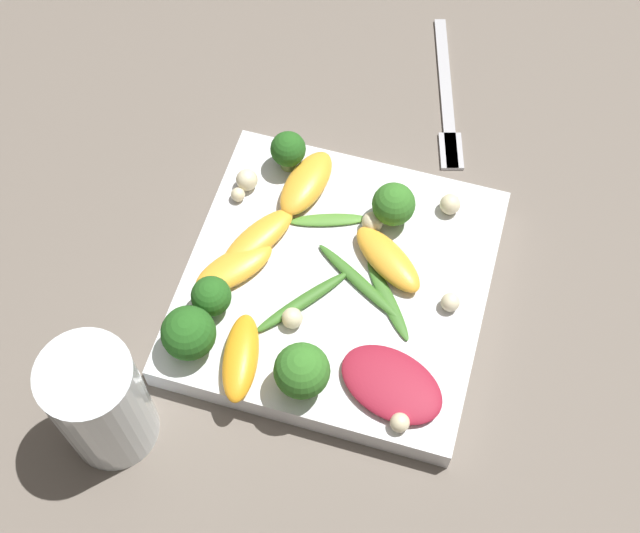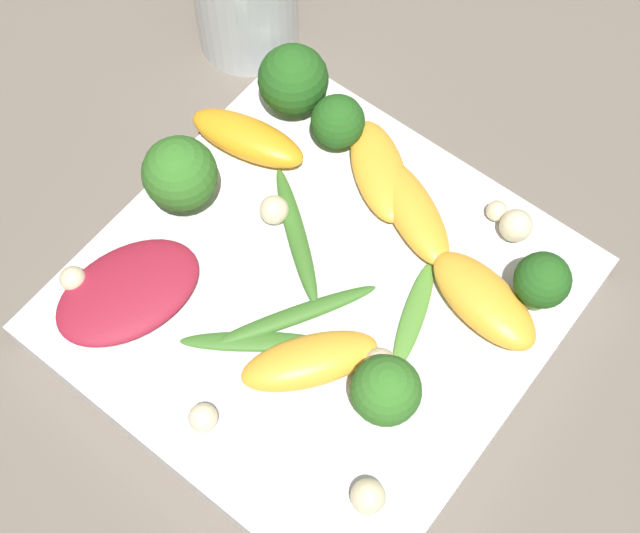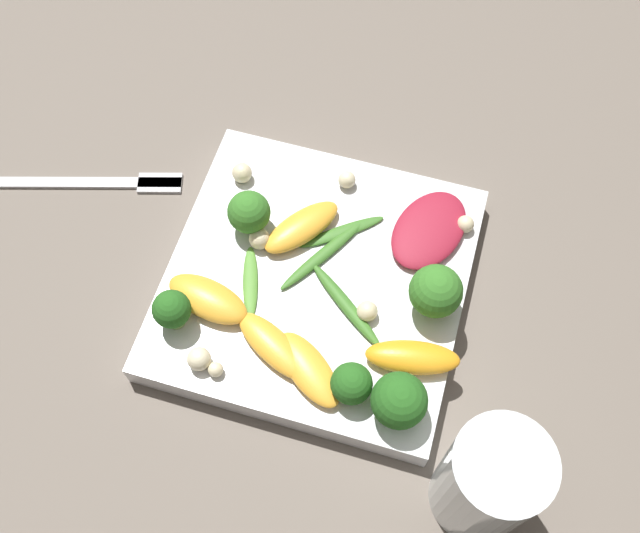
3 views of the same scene
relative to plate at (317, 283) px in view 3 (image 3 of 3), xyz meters
The scene contains 26 objects.
ground_plane 0.01m from the plate, ahead, with size 2.40×2.40×0.00m, color #6B6056.
plate is the anchor object (origin of this frame).
drinking_glass 0.21m from the plate, 129.22° to the right, with size 0.07×0.07×0.11m.
fork 0.22m from the plate, 77.41° to the left, with size 0.07×0.18×0.01m.
radicchio_leaf_0 0.11m from the plate, 50.60° to the right, with size 0.10×0.08×0.01m.
orange_segment_0 0.11m from the plate, 118.82° to the right, with size 0.04×0.08×0.02m.
orange_segment_1 0.08m from the plate, 169.13° to the left, with size 0.06×0.08×0.01m.
orange_segment_2 0.09m from the plate, 167.70° to the right, with size 0.07×0.07×0.01m.
orange_segment_3 0.05m from the plate, 33.13° to the left, with size 0.08×0.07×0.02m.
orange_segment_4 0.09m from the plate, 122.40° to the left, with size 0.05×0.08×0.02m.
broccoli_floret_0 0.12m from the plate, 126.16° to the left, with size 0.03×0.03×0.04m.
broccoli_floret_1 0.11m from the plate, 89.82° to the right, with size 0.04×0.04×0.05m.
broccoli_floret_2 0.11m from the plate, 148.77° to the right, with size 0.03×0.03×0.04m.
broccoli_floret_3 0.13m from the plate, 135.61° to the right, with size 0.04×0.04×0.05m.
broccoli_floret_4 0.08m from the plate, 66.14° to the left, with size 0.04×0.04×0.04m.
arugula_sprig_0 0.04m from the plate, 123.23° to the right, with size 0.06×0.08×0.01m.
arugula_sprig_1 0.06m from the plate, 113.30° to the left, with size 0.07×0.03×0.00m.
arugula_sprig_2 0.05m from the plate, 11.05° to the right, with size 0.06×0.07×0.00m.
arugula_sprig_3 0.03m from the plate, ahead, with size 0.09×0.06×0.01m.
macadamia_nut_0 0.10m from the plate, ahead, with size 0.02×0.02×0.02m.
macadamia_nut_1 0.12m from the plate, 50.47° to the left, with size 0.02×0.02×0.02m.
macadamia_nut_2 0.14m from the plate, 53.90° to the right, with size 0.01×0.01×0.01m.
macadamia_nut_3 0.12m from the plate, 153.40° to the left, with size 0.01×0.01×0.01m.
macadamia_nut_4 0.12m from the plate, 146.38° to the left, with size 0.02×0.02×0.02m.
macadamia_nut_5 0.06m from the plate, 114.92° to the right, with size 0.02×0.02×0.02m.
macadamia_nut_6 0.06m from the plate, 73.97° to the left, with size 0.02×0.02×0.02m.
Camera 3 is at (-0.26, -0.08, 0.58)m, focal length 42.00 mm.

